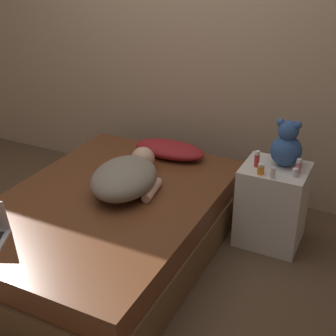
% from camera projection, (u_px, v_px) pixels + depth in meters
% --- Properties ---
extents(ground_plane, '(12.00, 12.00, 0.00)m').
position_uv_depth(ground_plane, '(110.00, 251.00, 3.20)').
color(ground_plane, brown).
extents(wall_back, '(8.00, 0.06, 2.60)m').
position_uv_depth(wall_back, '(187.00, 29.00, 3.61)').
color(wall_back, tan).
rests_on(wall_back, ground_plane).
extents(bed, '(1.31, 1.88, 0.42)m').
position_uv_depth(bed, '(109.00, 225.00, 3.11)').
color(bed, brown).
rests_on(bed, ground_plane).
extents(nightstand, '(0.43, 0.38, 0.57)m').
position_uv_depth(nightstand, '(272.00, 205.00, 3.21)').
color(nightstand, silver).
rests_on(nightstand, ground_plane).
extents(pillow, '(0.56, 0.28, 0.11)m').
position_uv_depth(pillow, '(169.00, 149.00, 3.57)').
color(pillow, maroon).
rests_on(pillow, bed).
extents(person_lying, '(0.49, 0.74, 0.21)m').
position_uv_depth(person_lying, '(127.00, 176.00, 3.06)').
color(person_lying, gray).
rests_on(person_lying, bed).
extents(teddy_bear, '(0.21, 0.21, 0.32)m').
position_uv_depth(teddy_bear, '(287.00, 146.00, 3.05)').
color(teddy_bear, '#335693').
rests_on(teddy_bear, nightstand).
extents(bottle_white, '(0.03, 0.03, 0.07)m').
position_uv_depth(bottle_white, '(273.00, 173.00, 2.92)').
color(bottle_white, white).
rests_on(bottle_white, nightstand).
extents(bottle_red, '(0.03, 0.03, 0.11)m').
position_uv_depth(bottle_red, '(257.00, 159.00, 3.07)').
color(bottle_red, '#B72D2D').
rests_on(bottle_red, nightstand).
extents(bottle_orange, '(0.04, 0.04, 0.07)m').
position_uv_depth(bottle_orange, '(261.00, 169.00, 2.98)').
color(bottle_orange, orange).
rests_on(bottle_orange, nightstand).
extents(bottle_pink, '(0.03, 0.03, 0.10)m').
position_uv_depth(bottle_pink, '(298.00, 166.00, 2.98)').
color(bottle_pink, pink).
rests_on(bottle_pink, nightstand).
extents(bottle_clear, '(0.04, 0.04, 0.06)m').
position_uv_depth(bottle_clear, '(295.00, 172.00, 2.95)').
color(bottle_clear, silver).
rests_on(bottle_clear, nightstand).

